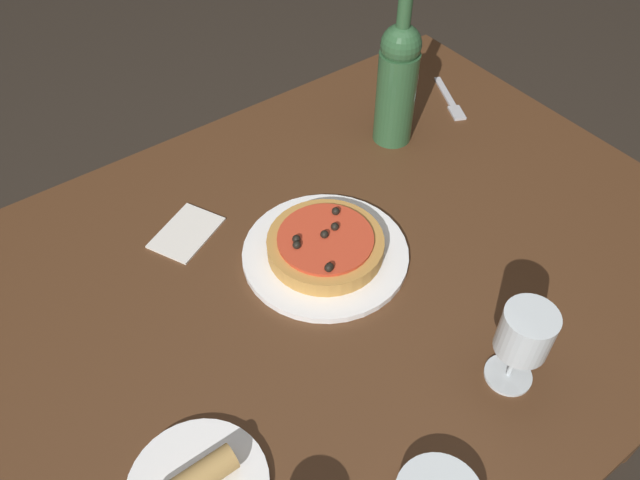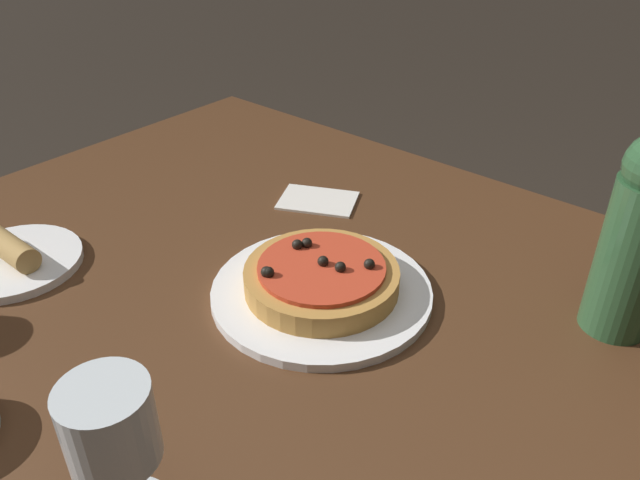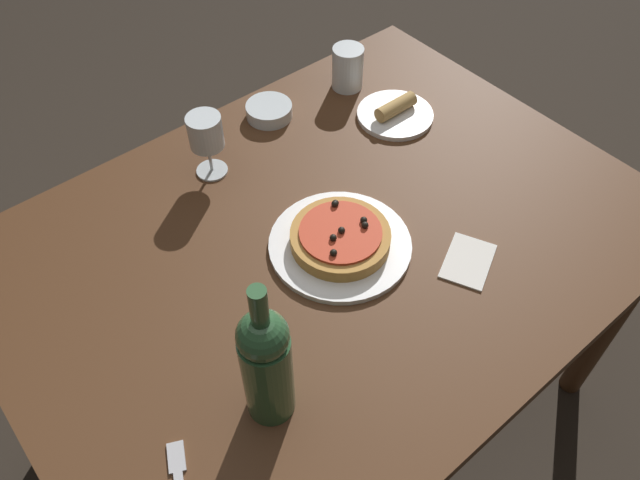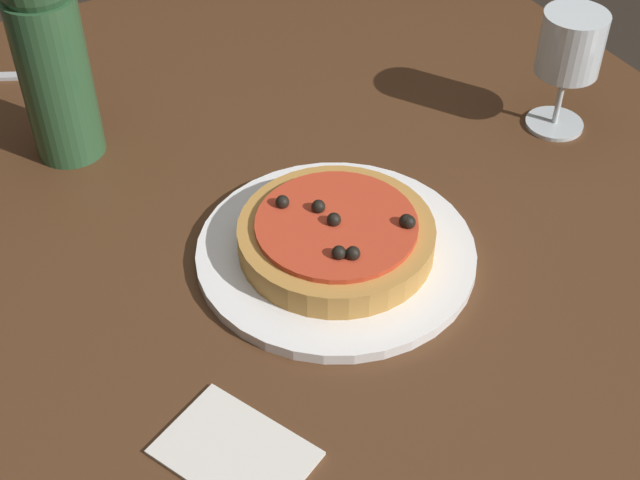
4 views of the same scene
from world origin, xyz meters
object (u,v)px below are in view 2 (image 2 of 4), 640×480
Objects in this scene: dinner_plate at (321,291)px; wine_glass at (111,430)px; pizza at (321,277)px; side_plate at (12,258)px; dining_table at (303,360)px.

wine_glass is (0.08, -0.34, 0.10)m from dinner_plate.
pizza reaches higher than side_plate.
side_plate is (-0.36, -0.22, -0.02)m from pizza.
wine_glass reaches higher than dinner_plate.
dinner_plate is 0.36m from wine_glass.
pizza is (-0.00, 0.04, 0.11)m from dining_table.
side_plate is at bearing -148.72° from dinner_plate.
dinner_plate is 1.55× the size of side_plate.
side_plate is at bearing 164.67° from wine_glass.
dining_table is at bearing 26.80° from side_plate.
dining_table is 8.75× the size of wine_glass.
dinner_plate is at bearing 102.45° from wine_glass.
pizza is at bearing -155.00° from dinner_plate.
wine_glass is at bearing -15.33° from side_plate.
wine_glass is (0.08, -0.34, 0.08)m from pizza.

